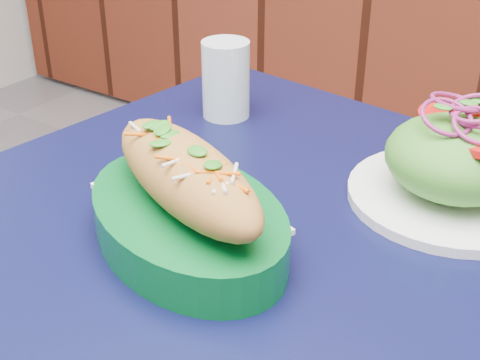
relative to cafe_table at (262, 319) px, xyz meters
The scene contains 4 objects.
cafe_table is the anchor object (origin of this frame).
banh_mi_basket 0.16m from the cafe_table, 157.94° to the right, with size 0.31×0.26×0.12m.
salad_plate 0.27m from the cafe_table, 59.97° to the left, with size 0.23×0.23×0.12m.
water_glass 0.37m from the cafe_table, 132.11° to the left, with size 0.07×0.07×0.11m, color silver.
Camera 1 is at (0.08, 1.02, 1.14)m, focal length 50.00 mm.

